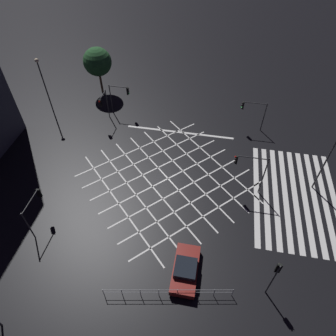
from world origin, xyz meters
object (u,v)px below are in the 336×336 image
at_px(traffic_light_median_south, 249,166).
at_px(traffic_light_se_cross, 252,109).
at_px(traffic_light_sw_main, 276,273).
at_px(street_lamp_far, 333,147).
at_px(traffic_light_ne_cross, 120,93).
at_px(waiting_car, 185,269).
at_px(street_tree_near, 97,62).
at_px(traffic_light_ne_main, 103,103).
at_px(traffic_light_nw_main, 34,205).
at_px(street_lamp_west, 43,80).

relative_size(traffic_light_median_south, traffic_light_se_cross, 1.20).
xyz_separation_m(traffic_light_median_south, traffic_light_sw_main, (-9.60, -1.79, -0.36)).
height_order(traffic_light_sw_main, street_lamp_far, street_lamp_far).
bearing_deg(traffic_light_median_south, traffic_light_se_cross, -92.47).
distance_m(traffic_light_ne_cross, street_lamp_far, 23.40).
bearing_deg(traffic_light_se_cross, traffic_light_median_south, 87.53).
bearing_deg(waiting_car, street_tree_near, 32.41).
distance_m(traffic_light_ne_cross, traffic_light_se_cross, 15.48).
xyz_separation_m(traffic_light_se_cross, traffic_light_ne_main, (-1.90, 16.89, 0.04)).
xyz_separation_m(traffic_light_nw_main, waiting_car, (-2.25, -12.97, -2.00)).
height_order(street_lamp_west, waiting_car, street_lamp_west).
bearing_deg(waiting_car, traffic_light_ne_main, 35.44).
distance_m(street_lamp_far, waiting_car, 16.17).
relative_size(traffic_light_median_south, street_tree_near, 0.73).
bearing_deg(traffic_light_median_south, traffic_light_nw_main, 22.28).
relative_size(traffic_light_sw_main, traffic_light_nw_main, 1.20).
height_order(street_lamp_far, waiting_car, street_lamp_far).
xyz_separation_m(traffic_light_nw_main, street_tree_near, (21.29, 1.97, 1.82)).
distance_m(traffic_light_se_cross, street_tree_near, 20.21).
xyz_separation_m(traffic_light_median_south, traffic_light_ne_cross, (9.94, 15.06, -0.45)).
xyz_separation_m(traffic_light_sw_main, street_lamp_far, (11.22, -4.88, 2.27)).
height_order(traffic_light_sw_main, traffic_light_ne_cross, traffic_light_sw_main).
xyz_separation_m(street_lamp_west, street_tree_near, (6.33, -4.08, -0.58)).
xyz_separation_m(traffic_light_sw_main, waiting_car, (0.28, 6.07, -2.40)).
relative_size(traffic_light_ne_cross, waiting_car, 0.96).
bearing_deg(traffic_light_nw_main, street_lamp_west, 21.99).
relative_size(traffic_light_median_south, traffic_light_sw_main, 1.08).
bearing_deg(street_lamp_west, traffic_light_se_cross, -85.61).
bearing_deg(traffic_light_sw_main, street_tree_near, 41.41).
xyz_separation_m(traffic_light_median_south, traffic_light_nw_main, (-7.07, 17.25, -0.76)).
distance_m(traffic_light_sw_main, street_lamp_west, 30.65).
relative_size(traffic_light_nw_main, street_lamp_far, 0.43).
xyz_separation_m(street_lamp_far, waiting_car, (-10.93, 10.95, -4.67)).
bearing_deg(traffic_light_se_cross, street_lamp_west, 4.39).
bearing_deg(traffic_light_median_south, waiting_car, 65.33).
relative_size(traffic_light_ne_cross, street_lamp_far, 0.48).
bearing_deg(street_lamp_west, traffic_light_nw_main, -158.01).
bearing_deg(traffic_light_ne_main, traffic_light_sw_main, 46.36).
distance_m(traffic_light_median_south, street_lamp_far, 7.13).
height_order(traffic_light_sw_main, traffic_light_nw_main, traffic_light_sw_main).
height_order(traffic_light_median_south, street_tree_near, street_tree_near).
height_order(traffic_light_nw_main, street_lamp_west, street_lamp_west).
relative_size(traffic_light_se_cross, waiting_car, 0.92).
height_order(traffic_light_sw_main, traffic_light_se_cross, traffic_light_sw_main).
relative_size(street_tree_near, waiting_car, 1.52).
bearing_deg(street_lamp_west, street_tree_near, -32.80).
bearing_deg(traffic_light_median_south, street_lamp_west, -18.72).
height_order(traffic_light_ne_main, waiting_car, traffic_light_ne_main).
relative_size(traffic_light_median_south, traffic_light_nw_main, 1.29).
bearing_deg(street_tree_near, street_lamp_west, 147.20).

